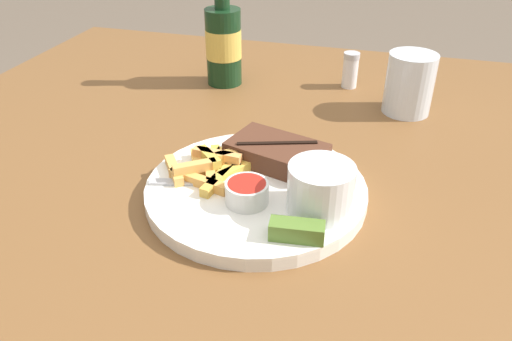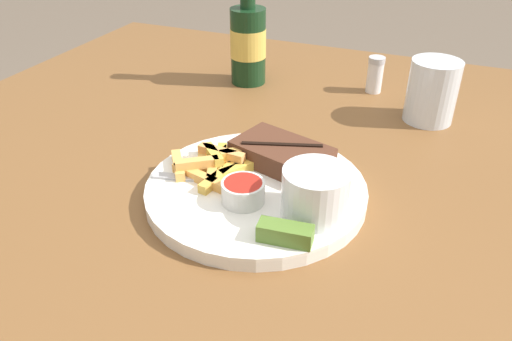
# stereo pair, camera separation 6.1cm
# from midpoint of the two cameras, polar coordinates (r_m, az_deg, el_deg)

# --- Properties ---
(dining_table) EXTENTS (1.20, 1.22, 0.75)m
(dining_table) POSITION_cam_midpoint_polar(r_m,az_deg,el_deg) (0.67, -2.60, -8.34)
(dining_table) COLOR brown
(dining_table) RESTS_ON ground_plane
(dinner_plate) EXTENTS (0.27, 0.27, 0.02)m
(dinner_plate) POSITION_cam_midpoint_polar(r_m,az_deg,el_deg) (0.62, -2.79, -2.36)
(dinner_plate) COLOR white
(dinner_plate) RESTS_ON dining_table
(steak_portion) EXTENTS (0.14, 0.11, 0.03)m
(steak_portion) POSITION_cam_midpoint_polar(r_m,az_deg,el_deg) (0.65, -0.24, 1.96)
(steak_portion) COLOR #512D1E
(steak_portion) RESTS_ON dinner_plate
(fries_pile) EXTENTS (0.13, 0.13, 0.02)m
(fries_pile) POSITION_cam_midpoint_polar(r_m,az_deg,el_deg) (0.64, -7.41, 0.59)
(fries_pile) COLOR yellow
(fries_pile) RESTS_ON dinner_plate
(coleslaw_cup) EXTENTS (0.08, 0.08, 0.06)m
(coleslaw_cup) POSITION_cam_midpoint_polar(r_m,az_deg,el_deg) (0.56, 4.35, -1.90)
(coleslaw_cup) COLOR white
(coleslaw_cup) RESTS_ON dinner_plate
(dipping_sauce_cup) EXTENTS (0.05, 0.05, 0.03)m
(dipping_sauce_cup) POSITION_cam_midpoint_polar(r_m,az_deg,el_deg) (0.58, -4.42, -2.45)
(dipping_sauce_cup) COLOR silver
(dipping_sauce_cup) RESTS_ON dinner_plate
(pickle_spear) EXTENTS (0.06, 0.03, 0.02)m
(pickle_spear) POSITION_cam_midpoint_polar(r_m,az_deg,el_deg) (0.53, 1.40, -7.00)
(pickle_spear) COLOR #567A2D
(pickle_spear) RESTS_ON dinner_plate
(fork_utensil) EXTENTS (0.13, 0.05, 0.00)m
(fork_utensil) POSITION_cam_midpoint_polar(r_m,az_deg,el_deg) (0.62, -9.36, -1.43)
(fork_utensil) COLOR #B7B7BC
(fork_utensil) RESTS_ON dinner_plate
(beer_bottle) EXTENTS (0.07, 0.07, 0.22)m
(beer_bottle) POSITION_cam_midpoint_polar(r_m,az_deg,el_deg) (0.94, -5.65, 14.40)
(beer_bottle) COLOR #143319
(beer_bottle) RESTS_ON dining_table
(drinking_glass) EXTENTS (0.08, 0.08, 0.10)m
(drinking_glass) POSITION_cam_midpoint_polar(r_m,az_deg,el_deg) (0.85, 15.19, 9.50)
(drinking_glass) COLOR silver
(drinking_glass) RESTS_ON dining_table
(salt_shaker) EXTENTS (0.03, 0.03, 0.07)m
(salt_shaker) POSITION_cam_midpoint_polar(r_m,az_deg,el_deg) (0.94, 8.90, 11.26)
(salt_shaker) COLOR white
(salt_shaker) RESTS_ON dining_table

